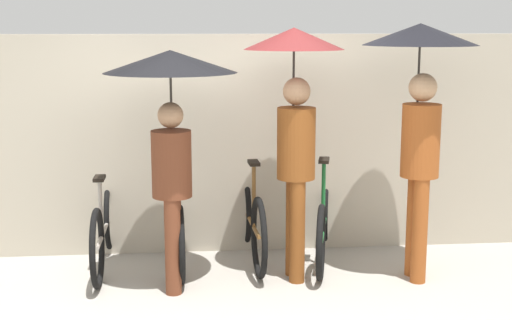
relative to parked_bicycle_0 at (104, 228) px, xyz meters
name	(u,v)px	position (x,y,z in m)	size (l,w,h in m)	color
ground_plane	(222,318)	(1.00, -1.26, -0.36)	(30.00, 30.00, 0.00)	#9E998E
back_wall	(213,145)	(1.00, 0.40, 0.67)	(10.68, 0.12, 2.06)	#B2A893
parked_bicycle_0	(104,228)	(0.00, 0.00, 0.00)	(0.44, 1.71, 1.10)	black
parked_bicycle_1	(179,224)	(0.66, 0.07, 0.00)	(0.44, 1.77, 1.08)	black
parked_bicycle_2	(251,220)	(1.33, 0.08, 0.01)	(0.44, 1.67, 1.05)	black
parked_bicycle_3	(324,222)	(1.99, 0.02, -0.01)	(0.56, 1.70, 1.07)	black
pedestrian_leading	(171,99)	(0.63, -0.54, 1.21)	(1.07, 1.07, 1.95)	brown
pedestrian_center	(295,94)	(1.65, -0.39, 1.22)	(0.84, 0.84, 2.12)	brown
pedestrian_trailing	(420,83)	(2.69, -0.48, 1.31)	(0.96, 0.96, 2.16)	#9E4C1E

